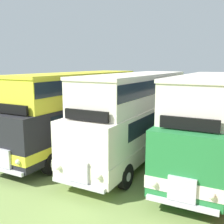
# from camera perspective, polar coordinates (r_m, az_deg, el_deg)

# --- Properties ---
(bus_first_in_row) EXTENTS (2.79, 11.05, 4.49)m
(bus_first_in_row) POSITION_cam_1_polar(r_m,az_deg,el_deg) (15.98, -7.04, 1.02)
(bus_first_in_row) COLOR black
(bus_first_in_row) RESTS_ON ground
(bus_second_in_row) EXTENTS (2.79, 10.67, 4.49)m
(bus_second_in_row) POSITION_cam_1_polar(r_m,az_deg,el_deg) (14.35, 5.18, 0.01)
(bus_second_in_row) COLOR silver
(bus_second_in_row) RESTS_ON ground
(bus_third_in_row) EXTENTS (2.64, 10.18, 4.49)m
(bus_third_in_row) POSITION_cam_1_polar(r_m,az_deg,el_deg) (13.53, 19.65, -1.19)
(bus_third_in_row) COLOR #237538
(bus_third_in_row) RESTS_ON ground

